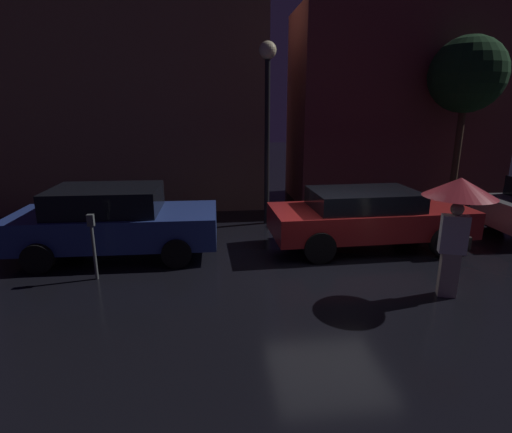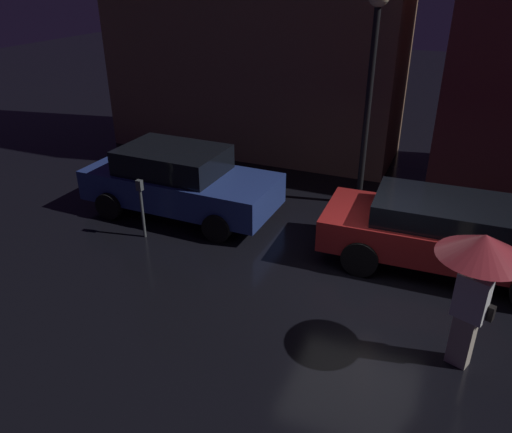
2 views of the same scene
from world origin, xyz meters
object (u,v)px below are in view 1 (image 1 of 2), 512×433
Objects in this scene: parked_car_red at (368,216)px; pedestrian_with_umbrella at (459,201)px; street_lamp_near at (267,97)px; parking_meter at (93,240)px; parked_car_blue at (114,220)px.

pedestrian_with_umbrella is at bearing -82.21° from parked_car_red.
parked_car_red is at bearing -47.11° from street_lamp_near.
street_lamp_near reaches higher than pedestrian_with_umbrella.
pedestrian_with_umbrella is 1.63× the size of parking_meter.
parked_car_blue is 5.79m from parked_car_red.
parked_car_red is at bearing -60.00° from pedestrian_with_umbrella.
street_lamp_near is (-2.08, 2.24, 2.72)m from parked_car_red.
street_lamp_near is at bearing -42.17° from pedestrian_with_umbrella.
parking_meter is (-5.88, -1.22, 0.05)m from parked_car_red.
parked_car_blue is 3.41× the size of parking_meter.
pedestrian_with_umbrella is (0.45, -2.63, 0.97)m from parked_car_red.
pedestrian_with_umbrella reaches higher than parked_car_red.
parking_meter is (-0.09, -1.35, 0.01)m from parked_car_blue.
parked_car_red is 2.21× the size of pedestrian_with_umbrella.
parking_meter is (-6.32, 1.41, -0.91)m from pedestrian_with_umbrella.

